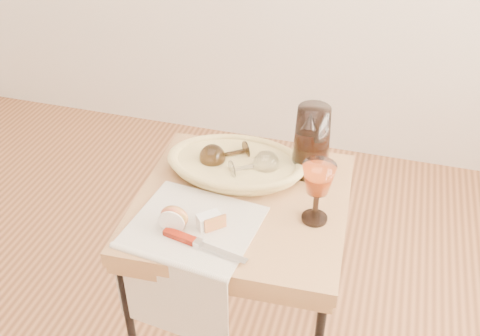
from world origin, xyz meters
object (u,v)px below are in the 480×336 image
(side_table, at_px, (242,290))
(wine_goblet, at_px, (317,193))
(pitcher, at_px, (312,141))
(apple_half, at_px, (174,217))
(bread_basket, at_px, (236,166))
(goblet_lying_a, at_px, (227,154))
(goblet_lying_b, at_px, (252,166))
(table_knife, at_px, (201,244))
(tea_towel, at_px, (194,226))

(side_table, height_order, wine_goblet, wine_goblet)
(pitcher, relative_size, wine_goblet, 1.43)
(side_table, relative_size, apple_half, 9.99)
(bread_basket, xyz_separation_m, goblet_lying_a, (-0.03, 0.02, 0.03))
(bread_basket, distance_m, apple_half, 0.29)
(goblet_lying_b, relative_size, apple_half, 1.67)
(goblet_lying_a, relative_size, wine_goblet, 0.71)
(bread_basket, xyz_separation_m, pitcher, (0.21, 0.07, 0.08))
(bread_basket, bearing_deg, table_knife, -91.66)
(side_table, relative_size, wine_goblet, 4.16)
(goblet_lying_a, bearing_deg, tea_towel, 52.28)
(goblet_lying_a, distance_m, goblet_lying_b, 0.09)
(goblet_lying_b, bearing_deg, table_knife, -133.62)
(bread_basket, xyz_separation_m, wine_goblet, (0.26, -0.14, 0.06))
(side_table, distance_m, pitcher, 0.54)
(side_table, height_order, goblet_lying_b, goblet_lying_b)
(goblet_lying_b, height_order, table_knife, goblet_lying_b)
(tea_towel, xyz_separation_m, goblet_lying_b, (0.09, 0.24, 0.05))
(bread_basket, distance_m, pitcher, 0.23)
(goblet_lying_a, relative_size, goblet_lying_b, 1.01)
(wine_goblet, relative_size, table_knife, 0.78)
(side_table, bearing_deg, bread_basket, 114.54)
(bread_basket, bearing_deg, goblet_lying_b, -25.02)
(goblet_lying_b, distance_m, wine_goblet, 0.24)
(side_table, relative_size, pitcher, 2.90)
(goblet_lying_b, xyz_separation_m, table_knife, (-0.04, -0.31, -0.04))
(apple_half, bearing_deg, goblet_lying_b, 59.19)
(bread_basket, bearing_deg, goblet_lying_a, 150.21)
(side_table, height_order, table_knife, table_knife)
(tea_towel, relative_size, goblet_lying_a, 2.54)
(bread_basket, relative_size, wine_goblet, 2.03)
(bread_basket, height_order, apple_half, apple_half)
(goblet_lying_b, bearing_deg, side_table, -126.55)
(bread_basket, height_order, pitcher, pitcher)
(goblet_lying_a, relative_size, pitcher, 0.49)
(goblet_lying_a, distance_m, pitcher, 0.25)
(tea_towel, distance_m, apple_half, 0.06)
(table_knife, bearing_deg, goblet_lying_b, 92.80)
(bread_basket, bearing_deg, tea_towel, -101.30)
(tea_towel, distance_m, bread_basket, 0.26)
(goblet_lying_a, xyz_separation_m, pitcher, (0.24, 0.05, 0.06))
(table_knife, bearing_deg, apple_half, 161.63)
(tea_towel, relative_size, wine_goblet, 1.79)
(tea_towel, height_order, wine_goblet, wine_goblet)
(bread_basket, distance_m, goblet_lying_b, 0.06)
(side_table, relative_size, goblet_lying_b, 5.98)
(table_knife, bearing_deg, side_table, 89.86)
(wine_goblet, xyz_separation_m, table_knife, (-0.25, -0.19, -0.07))
(side_table, bearing_deg, goblet_lying_a, 122.96)
(goblet_lying_a, distance_m, table_knife, 0.35)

